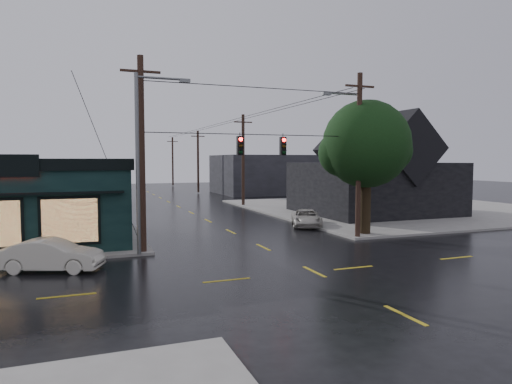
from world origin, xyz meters
name	(u,v)px	position (x,y,z in m)	size (l,w,h in m)	color
ground_plane	(314,272)	(0.00, 0.00, 0.00)	(160.00, 160.00, 0.00)	black
sidewalk_ne	(397,208)	(20.00, 20.00, 0.07)	(28.00, 28.00, 0.15)	gray
ne_building	(373,165)	(15.00, 17.00, 4.47)	(12.60, 11.60, 8.75)	black
corner_tree	(366,145)	(7.64, 7.39, 5.86)	(5.62, 5.62, 8.57)	black
utility_pole_nw	(144,254)	(-6.50, 6.50, 0.00)	(2.00, 0.32, 10.15)	black
utility_pole_ne	(357,239)	(6.50, 6.50, 0.00)	(2.00, 0.32, 10.15)	black
utility_pole_far_a	(243,206)	(6.50, 28.00, 0.00)	(2.00, 0.32, 9.65)	black
utility_pole_far_b	(198,193)	(6.50, 48.00, 0.00)	(2.00, 0.32, 9.15)	black
utility_pole_far_c	(173,186)	(6.50, 68.00, 0.00)	(2.00, 0.32, 9.15)	black
span_signal_assembly	(262,145)	(0.10, 6.50, 5.70)	(13.00, 0.48, 1.23)	black
streetlight_nw	(139,257)	(-6.80, 5.80, 0.00)	(5.40, 0.30, 9.15)	slate
streetlight_ne	(358,236)	(7.00, 7.20, 0.00)	(5.40, 0.30, 9.15)	slate
bg_building_west	(39,184)	(-14.00, 40.00, 2.20)	(12.00, 10.00, 4.40)	#3C312C
bg_building_east	(266,174)	(16.00, 45.00, 2.80)	(14.00, 12.00, 5.60)	black
sedan_cream	(52,255)	(-10.72, 4.18, 0.71)	(1.51, 4.32, 1.42)	beige
suv_silver	(306,218)	(6.00, 12.44, 0.61)	(2.03, 4.40, 1.22)	#B8B3AA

